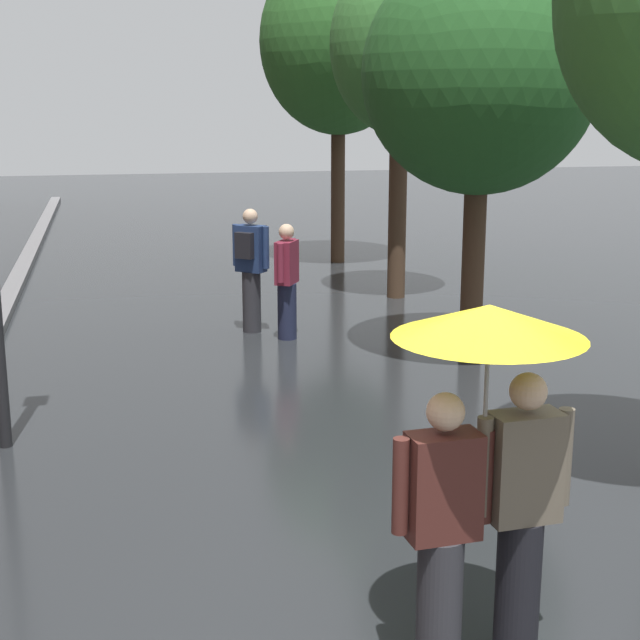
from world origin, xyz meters
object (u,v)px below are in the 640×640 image
Objects in this scene: pedestrian_walking_midground at (287,281)px; couple_under_umbrella at (486,437)px; street_tree_1 at (480,75)px; street_tree_3 at (339,42)px; street_tree_2 at (401,47)px; pedestrian_walking_far at (251,267)px.

couple_under_umbrella is at bearing -92.86° from pedestrian_walking_midground.
street_tree_1 is 7.62m from street_tree_3.
pedestrian_walking_midground is (-2.24, -6.05, -3.53)m from street_tree_3.
couple_under_umbrella is (-2.70, -10.01, -2.67)m from street_tree_2.
street_tree_2 is 3.15× the size of pedestrian_walking_far.
couple_under_umbrella is (-2.62, -13.69, -2.97)m from street_tree_3.
street_tree_3 reaches higher than couple_under_umbrella.
street_tree_2 is 3.47× the size of pedestrian_walking_midground.
street_tree_1 is 6.92m from couple_under_umbrella.
street_tree_2 is at bearing 45.62° from pedestrian_walking_midground.
couple_under_umbrella is 8.16m from pedestrian_walking_far.
couple_under_umbrella is at bearing -100.83° from street_tree_3.
street_tree_3 reaches higher than pedestrian_walking_far.
pedestrian_walking_far is (-2.73, -1.86, -3.10)m from street_tree_2.
street_tree_2 is 0.89× the size of street_tree_3.
pedestrian_walking_midground is (-2.06, 1.53, -2.68)m from street_tree_1.
pedestrian_walking_far is (-2.47, 2.03, -2.56)m from street_tree_1.
street_tree_3 reaches higher than pedestrian_walking_midground.
couple_under_umbrella is at bearing -89.75° from pedestrian_walking_far.
pedestrian_walking_midground is at bearing -134.38° from street_tree_2.
pedestrian_walking_midground is at bearing 143.40° from street_tree_1.
couple_under_umbrella is 7.67m from pedestrian_walking_midground.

